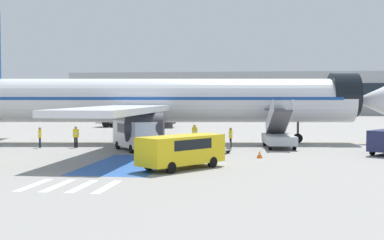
{
  "coord_description": "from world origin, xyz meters",
  "views": [
    {
      "loc": [
        10.22,
        -47.34,
        4.26
      ],
      "look_at": [
        3.26,
        -0.77,
        2.06
      ],
      "focal_mm": 50.0,
      "sensor_mm": 36.0,
      "label": 1
    }
  ],
  "objects_px": {
    "baggage_cart": "(211,150)",
    "terminal_building": "(258,93)",
    "boarding_stairs_forward": "(279,136)",
    "ground_crew_2": "(231,136)",
    "airliner": "(164,101)",
    "ground_crew_0": "(40,136)",
    "ground_crew_1": "(76,135)",
    "service_van_1": "(181,149)",
    "ground_crew_3": "(195,133)",
    "service_van_3": "(135,133)",
    "fuel_tanker": "(136,115)",
    "traffic_cone_0": "(153,152)",
    "traffic_cone_1": "(260,155)"
  },
  "relations": [
    {
      "from": "service_van_1",
      "to": "traffic_cone_1",
      "type": "height_order",
      "value": "service_van_1"
    },
    {
      "from": "service_van_3",
      "to": "ground_crew_2",
      "type": "bearing_deg",
      "value": -10.66
    },
    {
      "from": "service_van_3",
      "to": "ground_crew_3",
      "type": "relative_size",
      "value": 2.9
    },
    {
      "from": "service_van_3",
      "to": "ground_crew_3",
      "type": "xyz_separation_m",
      "value": [
        4.07,
        4.04,
        -0.29
      ]
    },
    {
      "from": "airliner",
      "to": "ground_crew_2",
      "type": "relative_size",
      "value": 25.55
    },
    {
      "from": "airliner",
      "to": "terminal_building",
      "type": "relative_size",
      "value": 0.49
    },
    {
      "from": "ground_crew_0",
      "to": "ground_crew_2",
      "type": "bearing_deg",
      "value": 77.2
    },
    {
      "from": "fuel_tanker",
      "to": "service_van_3",
      "type": "xyz_separation_m",
      "value": [
        7.38,
        -29.09,
        -0.3
      ]
    },
    {
      "from": "baggage_cart",
      "to": "ground_crew_3",
      "type": "height_order",
      "value": "ground_crew_3"
    },
    {
      "from": "boarding_stairs_forward",
      "to": "fuel_tanker",
      "type": "bearing_deg",
      "value": 117.77
    },
    {
      "from": "boarding_stairs_forward",
      "to": "ground_crew_3",
      "type": "bearing_deg",
      "value": 169.57
    },
    {
      "from": "service_van_3",
      "to": "baggage_cart",
      "type": "distance_m",
      "value": 6.17
    },
    {
      "from": "fuel_tanker",
      "to": "baggage_cart",
      "type": "relative_size",
      "value": 3.55
    },
    {
      "from": "service_van_1",
      "to": "ground_crew_3",
      "type": "distance_m",
      "value": 13.55
    },
    {
      "from": "ground_crew_0",
      "to": "boarding_stairs_forward",
      "type": "bearing_deg",
      "value": 77.52
    },
    {
      "from": "ground_crew_0",
      "to": "traffic_cone_0",
      "type": "distance_m",
      "value": 11.53
    },
    {
      "from": "fuel_tanker",
      "to": "baggage_cart",
      "type": "distance_m",
      "value": 32.82
    },
    {
      "from": "fuel_tanker",
      "to": "service_van_1",
      "type": "bearing_deg",
      "value": -161.16
    },
    {
      "from": "baggage_cart",
      "to": "fuel_tanker",
      "type": "bearing_deg",
      "value": -136.93
    },
    {
      "from": "ground_crew_1",
      "to": "ground_crew_3",
      "type": "height_order",
      "value": "ground_crew_3"
    },
    {
      "from": "airliner",
      "to": "ground_crew_1",
      "type": "height_order",
      "value": "airliner"
    },
    {
      "from": "ground_crew_2",
      "to": "fuel_tanker",
      "type": "bearing_deg",
      "value": -165.03
    },
    {
      "from": "terminal_building",
      "to": "baggage_cart",
      "type": "bearing_deg",
      "value": -90.85
    },
    {
      "from": "airliner",
      "to": "ground_crew_0",
      "type": "xyz_separation_m",
      "value": [
        -9.1,
        -5.79,
        -2.8
      ]
    },
    {
      "from": "traffic_cone_1",
      "to": "fuel_tanker",
      "type": "bearing_deg",
      "value": 117.53
    },
    {
      "from": "airliner",
      "to": "ground_crew_0",
      "type": "bearing_deg",
      "value": -65.7
    },
    {
      "from": "traffic_cone_0",
      "to": "service_van_3",
      "type": "bearing_deg",
      "value": 121.34
    },
    {
      "from": "ground_crew_2",
      "to": "terminal_building",
      "type": "bearing_deg",
      "value": 165.68
    },
    {
      "from": "airliner",
      "to": "traffic_cone_1",
      "type": "xyz_separation_m",
      "value": [
        8.66,
        -10.32,
        -3.52
      ]
    },
    {
      "from": "traffic_cone_0",
      "to": "baggage_cart",
      "type": "bearing_deg",
      "value": 38.07
    },
    {
      "from": "airliner",
      "to": "ground_crew_2",
      "type": "bearing_deg",
      "value": 50.89
    },
    {
      "from": "baggage_cart",
      "to": "ground_crew_3",
      "type": "relative_size",
      "value": 1.59
    },
    {
      "from": "service_van_1",
      "to": "ground_crew_3",
      "type": "relative_size",
      "value": 2.98
    },
    {
      "from": "baggage_cart",
      "to": "ground_crew_1",
      "type": "distance_m",
      "value": 11.57
    },
    {
      "from": "fuel_tanker",
      "to": "traffic_cone_0",
      "type": "distance_m",
      "value": 34.27
    },
    {
      "from": "fuel_tanker",
      "to": "terminal_building",
      "type": "relative_size",
      "value": 0.12
    },
    {
      "from": "boarding_stairs_forward",
      "to": "service_van_3",
      "type": "relative_size",
      "value": 1.02
    },
    {
      "from": "ground_crew_3",
      "to": "boarding_stairs_forward",
      "type": "bearing_deg",
      "value": 178.87
    },
    {
      "from": "fuel_tanker",
      "to": "ground_crew_1",
      "type": "bearing_deg",
      "value": -174.94
    },
    {
      "from": "ground_crew_2",
      "to": "traffic_cone_1",
      "type": "height_order",
      "value": "ground_crew_2"
    },
    {
      "from": "ground_crew_1",
      "to": "service_van_3",
      "type": "bearing_deg",
      "value": -12.67
    },
    {
      "from": "traffic_cone_1",
      "to": "ground_crew_0",
      "type": "bearing_deg",
      "value": 165.67
    },
    {
      "from": "ground_crew_1",
      "to": "terminal_building",
      "type": "relative_size",
      "value": 0.02
    },
    {
      "from": "ground_crew_0",
      "to": "ground_crew_1",
      "type": "xyz_separation_m",
      "value": [
        2.88,
        0.44,
        0.05
      ]
    },
    {
      "from": "service_van_3",
      "to": "ground_crew_2",
      "type": "distance_m",
      "value": 7.8
    },
    {
      "from": "boarding_stairs_forward",
      "to": "ground_crew_2",
      "type": "distance_m",
      "value": 3.89
    },
    {
      "from": "ground_crew_1",
      "to": "terminal_building",
      "type": "distance_m",
      "value": 82.08
    },
    {
      "from": "service_van_1",
      "to": "ground_crew_1",
      "type": "relative_size",
      "value": 3.14
    },
    {
      "from": "boarding_stairs_forward",
      "to": "fuel_tanker",
      "type": "height_order",
      "value": "boarding_stairs_forward"
    },
    {
      "from": "baggage_cart",
      "to": "terminal_building",
      "type": "relative_size",
      "value": 0.03
    }
  ]
}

